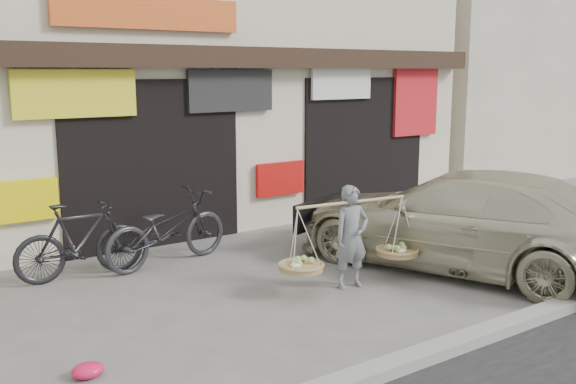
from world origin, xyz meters
TOP-DOWN VIEW (x-y plane):
  - ground at (0.00, 0.00)m, footprint 70.00×70.00m
  - kerb at (0.00, -2.00)m, footprint 70.00×0.25m
  - shophouse_block at (-0.00, 6.42)m, footprint 14.00×6.32m
  - neighbor_east at (13.50, 7.00)m, footprint 12.00×7.00m
  - street_vendor at (1.29, 0.11)m, footprint 2.06×0.75m
  - bike_1 at (-1.52, 2.53)m, footprint 1.79×0.54m
  - bike_2 at (-0.28, 2.45)m, footprint 2.15×1.08m
  - suv at (3.15, -0.12)m, footprint 3.56×5.30m
  - red_bag at (-2.40, -0.45)m, footprint 0.31×0.25m

SIDE VIEW (x-z plane):
  - ground at x=0.00m, z-range 0.00..0.00m
  - kerb at x=0.00m, z-range 0.00..0.12m
  - red_bag at x=-2.40m, z-range 0.00..0.14m
  - bike_1 at x=-1.52m, z-range 0.00..1.07m
  - bike_2 at x=-0.28m, z-range 0.00..1.08m
  - street_vendor at x=1.29m, z-range -0.07..1.30m
  - suv at x=3.15m, z-range 0.00..1.43m
  - neighbor_east at x=13.50m, z-range 0.00..6.40m
  - shophouse_block at x=0.00m, z-range -0.05..6.95m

